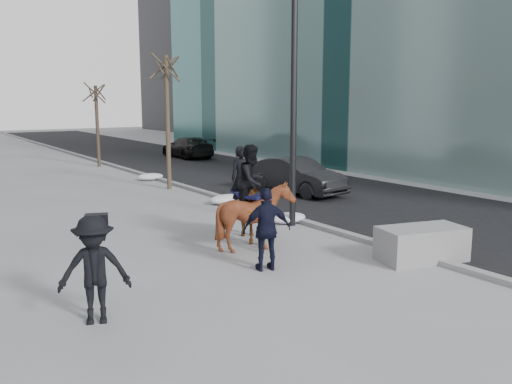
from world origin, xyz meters
TOP-DOWN VIEW (x-y plane):
  - ground at (0.00, 0.00)m, footprint 120.00×120.00m
  - road at (7.00, 10.00)m, footprint 8.00×90.00m
  - curb at (3.00, 10.00)m, footprint 0.25×90.00m
  - planter at (2.89, -1.09)m, footprint 2.08×1.39m
  - car_near at (5.94, 7.35)m, footprint 2.00×4.30m
  - car_far at (8.38, 21.36)m, footprint 1.82×4.45m
  - tree_near at (2.40, 11.06)m, footprint 1.20×1.20m
  - tree_far at (2.40, 19.96)m, footprint 1.20×1.20m
  - mounted_left at (0.58, 2.58)m, footprint 1.33×2.02m
  - mounted_right at (0.27, 1.65)m, footprint 1.82×1.90m
  - feeder at (-0.35, 0.27)m, footprint 1.11×1.01m
  - camera_crew at (-4.18, -0.44)m, footprint 1.29×1.02m
  - lamppost at (2.60, 3.23)m, footprint 0.25×0.80m
  - snow_piles at (2.70, 8.23)m, footprint 1.29×10.92m

SIDE VIEW (x-z plane):
  - ground at x=0.00m, z-range 0.00..0.00m
  - road at x=7.00m, z-range 0.00..0.01m
  - curb at x=3.00m, z-range 0.00..0.12m
  - snow_piles at x=2.70m, z-range -0.01..0.32m
  - planter at x=2.89m, z-range 0.00..0.76m
  - car_far at x=8.38m, z-range 0.00..1.29m
  - car_near at x=5.94m, z-range 0.00..1.36m
  - feeder at x=-0.35m, z-range 0.00..1.76m
  - camera_crew at x=-4.18m, z-range 0.01..1.76m
  - mounted_left at x=0.58m, z-range -0.31..2.09m
  - mounted_right at x=0.27m, z-range -0.25..2.27m
  - tree_far at x=2.40m, z-range 0.00..4.75m
  - tree_near at x=2.40m, z-range 0.00..5.81m
  - lamppost at x=2.60m, z-range 0.45..9.54m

